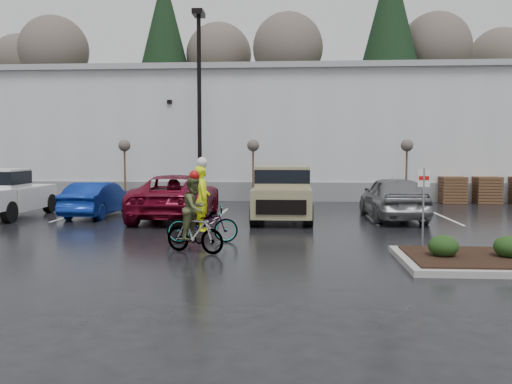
# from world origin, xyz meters

# --- Properties ---
(ground) EXTENTS (120.00, 120.00, 0.00)m
(ground) POSITION_xyz_m (0.00, 0.00, 0.00)
(ground) COLOR black
(ground) RESTS_ON ground
(warehouse) EXTENTS (60.50, 15.50, 7.20)m
(warehouse) POSITION_xyz_m (0.00, 21.99, 3.65)
(warehouse) COLOR silver
(warehouse) RESTS_ON ground
(wooded_ridge) EXTENTS (80.00, 25.00, 6.00)m
(wooded_ridge) POSITION_xyz_m (0.00, 45.00, 3.00)
(wooded_ridge) COLOR #273F1A
(wooded_ridge) RESTS_ON ground
(lamppost) EXTENTS (0.50, 1.00, 9.22)m
(lamppost) POSITION_xyz_m (-4.00, 12.00, 5.69)
(lamppost) COLOR black
(lamppost) RESTS_ON ground
(sapling_west) EXTENTS (0.60, 0.60, 3.20)m
(sapling_west) POSITION_xyz_m (-8.00, 13.00, 2.73)
(sapling_west) COLOR #45331B
(sapling_west) RESTS_ON ground
(sapling_mid) EXTENTS (0.60, 0.60, 3.20)m
(sapling_mid) POSITION_xyz_m (-1.50, 13.00, 2.73)
(sapling_mid) COLOR #45331B
(sapling_mid) RESTS_ON ground
(sapling_east) EXTENTS (0.60, 0.60, 3.20)m
(sapling_east) POSITION_xyz_m (6.00, 13.00, 2.73)
(sapling_east) COLOR #45331B
(sapling_east) RESTS_ON ground
(pallet_stack_a) EXTENTS (1.20, 1.20, 1.35)m
(pallet_stack_a) POSITION_xyz_m (8.50, 14.00, 0.68)
(pallet_stack_a) COLOR #45331B
(pallet_stack_a) RESTS_ON ground
(pallet_stack_b) EXTENTS (1.20, 1.20, 1.35)m
(pallet_stack_b) POSITION_xyz_m (10.20, 14.00, 0.68)
(pallet_stack_b) COLOR #45331B
(pallet_stack_b) RESTS_ON ground
(shrub_a) EXTENTS (0.70, 0.70, 0.52)m
(shrub_a) POSITION_xyz_m (4.00, -1.00, 0.41)
(shrub_a) COLOR black
(shrub_a) RESTS_ON curb_island
(shrub_b) EXTENTS (0.70, 0.70, 0.52)m
(shrub_b) POSITION_xyz_m (5.50, -1.00, 0.41)
(shrub_b) COLOR black
(shrub_b) RESTS_ON curb_island
(fire_lane_sign) EXTENTS (0.30, 0.05, 2.20)m
(fire_lane_sign) POSITION_xyz_m (3.80, 0.20, 1.41)
(fire_lane_sign) COLOR gray
(fire_lane_sign) RESTS_ON ground
(pickup_white) EXTENTS (2.10, 5.20, 1.96)m
(pickup_white) POSITION_xyz_m (-10.79, 7.03, 0.98)
(pickup_white) COLOR silver
(pickup_white) RESTS_ON ground
(car_blue) EXTENTS (1.72, 4.32, 1.40)m
(car_blue) POSITION_xyz_m (-7.35, 7.42, 0.70)
(car_blue) COLOR navy
(car_blue) RESTS_ON ground
(car_red) EXTENTS (3.08, 6.28, 1.72)m
(car_red) POSITION_xyz_m (-4.05, 6.94, 0.86)
(car_red) COLOR maroon
(car_red) RESTS_ON ground
(suv_tan) EXTENTS (2.20, 5.10, 2.06)m
(suv_tan) POSITION_xyz_m (0.08, 6.80, 1.03)
(suv_tan) COLOR gray
(suv_tan) RESTS_ON ground
(car_grey) EXTENTS (2.16, 5.04, 1.70)m
(car_grey) POSITION_xyz_m (4.33, 7.22, 0.85)
(car_grey) COLOR slate
(car_grey) RESTS_ON ground
(cyclist_hivis) EXTENTS (2.13, 1.07, 2.46)m
(cyclist_hivis) POSITION_xyz_m (-2.12, 1.50, 0.76)
(cyclist_hivis) COLOR #3F3F44
(cyclist_hivis) RESTS_ON ground
(cyclist_olive) EXTENTS (1.70, 1.08, 2.14)m
(cyclist_olive) POSITION_xyz_m (-2.06, -0.06, 0.79)
(cyclist_olive) COLOR #3F3F44
(cyclist_olive) RESTS_ON ground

